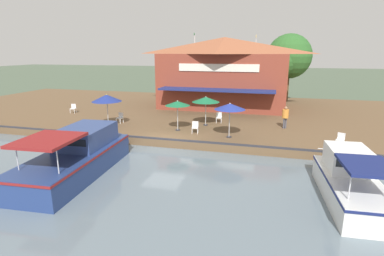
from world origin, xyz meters
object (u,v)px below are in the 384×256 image
object	(u,v)px
cafe_chair_back_row_seat	(219,117)
tree_behind_restaurant	(287,58)
motorboat_far_downstream	(347,179)
patio_umbrella_mid_patio_left	(107,98)
cafe_chair_facing_river	(120,117)
patio_umbrella_far_corner	(177,103)
patio_umbrella_mid_patio_right	(206,99)
motorboat_second_along	(83,153)
patio_umbrella_back_row	(230,107)
cafe_chair_under_first_umbrella	(195,127)
tree_upstream_bank	(208,68)
waterfront_restaurant	(224,72)
person_at_quay_edge	(285,115)
cafe_chair_far_corner_seat	(340,139)
cafe_chair_mid_patio	(73,108)

from	to	relation	value
cafe_chair_back_row_seat	tree_behind_restaurant	distance (m)	14.80
motorboat_far_downstream	patio_umbrella_mid_patio_left	bearing A→B (deg)	-113.25
patio_umbrella_mid_patio_left	cafe_chair_facing_river	xyz separation A→B (m)	(-1.24, 0.37, -1.77)
patio_umbrella_mid_patio_left	motorboat_far_downstream	distance (m)	17.37
patio_umbrella_far_corner	tree_behind_restaurant	xyz separation A→B (m)	(-16.24, 8.12, 3.02)
patio_umbrella_mid_patio_right	cafe_chair_facing_river	distance (m)	7.27
cafe_chair_back_row_seat	motorboat_far_downstream	bearing A→B (deg)	36.44
motorboat_second_along	patio_umbrella_back_row	bearing A→B (deg)	132.15
cafe_chair_under_first_umbrella	tree_upstream_bank	distance (m)	14.79
cafe_chair_back_row_seat	tree_upstream_bank	distance (m)	11.48
motorboat_second_along	patio_umbrella_mid_patio_right	bearing A→B (deg)	153.04
waterfront_restaurant	person_at_quay_edge	world-z (taller)	waterfront_restaurant
patio_umbrella_mid_patio_right	cafe_chair_far_corner_seat	distance (m)	9.96
cafe_chair_under_first_umbrella	cafe_chair_facing_river	bearing A→B (deg)	-102.37
patio_umbrella_mid_patio_right	tree_behind_restaurant	bearing A→B (deg)	155.49
patio_umbrella_back_row	motorboat_second_along	size ratio (longest dim) A/B	0.27
patio_umbrella_mid_patio_right	cafe_chair_far_corner_seat	bearing A→B (deg)	71.00
waterfront_restaurant	cafe_chair_mid_patio	world-z (taller)	waterfront_restaurant
patio_umbrella_back_row	cafe_chair_back_row_seat	xyz separation A→B (m)	(-4.20, -1.45, -1.68)
patio_umbrella_back_row	motorboat_far_downstream	bearing A→B (deg)	45.26
patio_umbrella_back_row	patio_umbrella_mid_patio_left	bearing A→B (deg)	-94.16
waterfront_restaurant	patio_umbrella_mid_patio_left	bearing A→B (deg)	-33.52
waterfront_restaurant	cafe_chair_facing_river	distance (m)	12.47
patio_umbrella_mid_patio_right	cafe_chair_mid_patio	distance (m)	13.60
patio_umbrella_mid_patio_left	patio_umbrella_mid_patio_right	bearing A→B (deg)	107.04
cafe_chair_back_row_seat	motorboat_second_along	bearing A→B (deg)	-27.95
tree_behind_restaurant	tree_upstream_bank	bearing A→B (deg)	-74.66
cafe_chair_back_row_seat	motorboat_second_along	world-z (taller)	motorboat_second_along
patio_umbrella_back_row	tree_behind_restaurant	bearing A→B (deg)	166.40
patio_umbrella_far_corner	motorboat_second_along	world-z (taller)	patio_umbrella_far_corner
patio_umbrella_back_row	patio_umbrella_mid_patio_right	world-z (taller)	patio_umbrella_back_row
person_at_quay_edge	tree_upstream_bank	bearing A→B (deg)	-142.86
patio_umbrella_mid_patio_right	tree_upstream_bank	size ratio (longest dim) A/B	0.41
patio_umbrella_far_corner	patio_umbrella_mid_patio_right	size ratio (longest dim) A/B	0.97
patio_umbrella_mid_patio_left	motorboat_second_along	xyz separation A→B (m)	(7.11, 2.62, -1.89)
cafe_chair_mid_patio	cafe_chair_back_row_seat	bearing A→B (deg)	88.47
motorboat_second_along	waterfront_restaurant	bearing A→B (deg)	165.44
tree_upstream_bank	motorboat_far_downstream	bearing A→B (deg)	27.44
tree_upstream_bank	tree_behind_restaurant	xyz separation A→B (m)	(-2.41, 8.79, 1.22)
cafe_chair_mid_patio	patio_umbrella_back_row	bearing A→B (deg)	73.73
cafe_chair_facing_river	patio_umbrella_mid_patio_right	bearing A→B (deg)	98.28
patio_umbrella_mid_patio_left	cafe_chair_back_row_seat	xyz separation A→B (m)	(-3.50, 8.25, -1.77)
tree_behind_restaurant	motorboat_second_along	bearing A→B (deg)	-25.50
cafe_chair_far_corner_seat	cafe_chair_under_first_umbrella	bearing A→B (deg)	-94.15
waterfront_restaurant	patio_umbrella_far_corner	bearing A→B (deg)	-8.49
cafe_chair_facing_river	cafe_chair_back_row_seat	bearing A→B (deg)	105.98
tree_behind_restaurant	patio_umbrella_mid_patio_right	bearing A→B (deg)	-24.51
patio_umbrella_back_row	patio_umbrella_mid_patio_right	xyz separation A→B (m)	(-2.97, -2.31, -0.07)
person_at_quay_edge	patio_umbrella_back_row	bearing A→B (deg)	-46.54
person_at_quay_edge	motorboat_far_downstream	distance (m)	10.01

